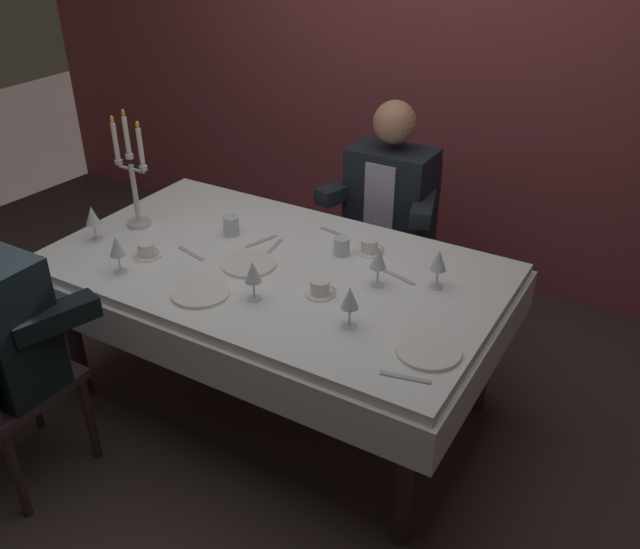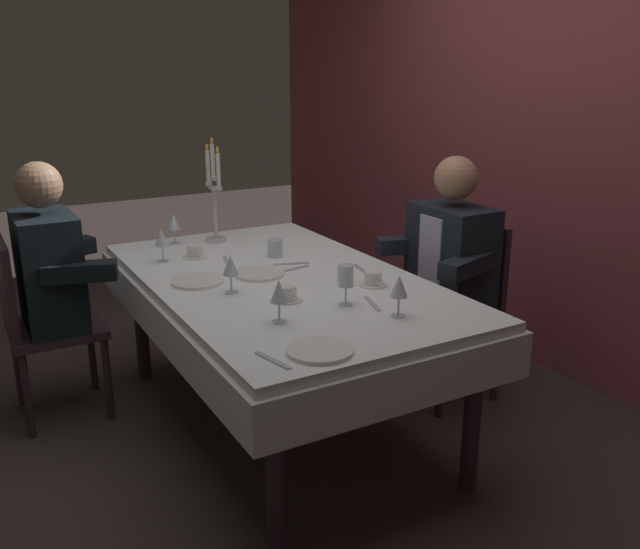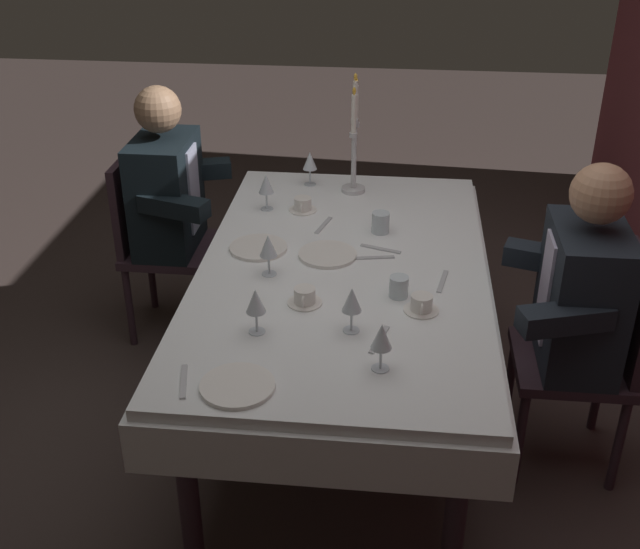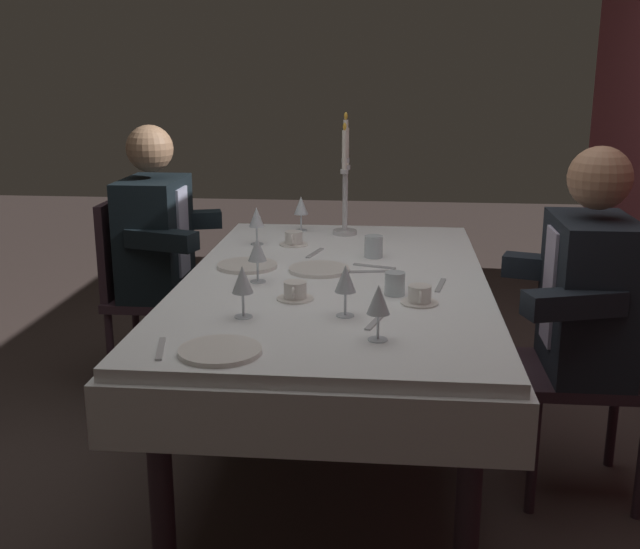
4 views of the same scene
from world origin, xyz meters
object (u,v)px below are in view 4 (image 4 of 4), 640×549
dinner_plate_1 (220,351)px  wine_glass_1 (378,301)px  candelabra (345,186)px  dinner_plate_0 (247,266)px  water_tumbler_1 (395,284)px  coffee_cup_0 (420,296)px  wine_glass_2 (301,207)px  wine_glass_0 (345,280)px  seated_diner_0 (153,236)px  dining_table (335,307)px  wine_glass_4 (242,281)px  wine_glass_3 (257,250)px  coffee_cup_2 (295,292)px  dinner_plate_2 (319,269)px  coffee_cup_1 (294,239)px  seated_diner_1 (591,295)px  wine_glass_5 (257,218)px  water_tumbler_0 (374,247)px

dinner_plate_1 → wine_glass_1: bearing=108.6°
candelabra → dinner_plate_0: (0.64, -0.34, -0.22)m
water_tumbler_1 → coffee_cup_0: bearing=40.4°
wine_glass_2 → coffee_cup_0: size_ratio=1.24×
dinner_plate_1 → wine_glass_1: wine_glass_1 is taller
wine_glass_0 → coffee_cup_0: 0.29m
coffee_cup_0 → water_tumbler_1: bearing=-139.6°
wine_glass_1 → seated_diner_0: size_ratio=0.13×
dining_table → seated_diner_0: bearing=-126.0°
water_tumbler_1 → wine_glass_4: bearing=-58.2°
wine_glass_3 → coffee_cup_2: (0.20, 0.16, -0.09)m
dinner_plate_1 → wine_glass_1: 0.46m
coffee_cup_0 → wine_glass_0: bearing=-56.9°
dinner_plate_2 → coffee_cup_1: 0.45m
seated_diner_1 → coffee_cup_0: bearing=-73.4°
wine_glass_2 → wine_glass_4: (1.31, -0.02, 0.00)m
dinner_plate_1 → wine_glass_4: (-0.31, 0.00, 0.11)m
wine_glass_5 → seated_diner_1: 1.42m
wine_glass_5 → seated_diner_0: 0.54m
dinner_plate_0 → wine_glass_2: wine_glass_2 is taller
coffee_cup_1 → dinner_plate_1: bearing=-1.4°
dining_table → wine_glass_1: wine_glass_1 is taller
coffee_cup_2 → coffee_cup_0: bearing=88.9°
wine_glass_2 → seated_diner_1: size_ratio=0.13×
dinner_plate_1 → water_tumbler_1: water_tumbler_1 is taller
wine_glass_1 → coffee_cup_1: 1.23m
dinner_plate_1 → water_tumbler_0: size_ratio=2.56×
coffee_cup_1 → seated_diner_1: size_ratio=0.11×
wine_glass_4 → wine_glass_5: size_ratio=1.00×
wine_glass_4 → water_tumbler_1: wine_glass_4 is taller
wine_glass_0 → seated_diner_0: seated_diner_0 is taller
candelabra → water_tumbler_1: 1.00m
wine_glass_3 → seated_diner_1: size_ratio=0.13×
dinner_plate_0 → dining_table: bearing=73.0°
coffee_cup_2 → wine_glass_1: bearing=37.4°
wine_glass_2 → coffee_cup_1: (0.31, 0.00, -0.09)m
wine_glass_3 → wine_glass_5: (-0.60, -0.11, -0.00)m
coffee_cup_0 → wine_glass_2: bearing=-154.9°
wine_glass_2 → seated_diner_1: seated_diner_1 is taller
dinner_plate_1 → dinner_plate_2: (-0.89, 0.18, 0.00)m
dinner_plate_2 → coffee_cup_0: bearing=43.8°
wine_glass_4 → water_tumbler_1: 0.55m
coffee_cup_0 → dining_table: bearing=-135.6°
wine_glass_5 → seated_diner_1: (0.63, 1.26, -0.12)m
wine_glass_5 → coffee_cup_2: 0.85m
water_tumbler_0 → water_tumbler_1: size_ratio=1.13×
water_tumbler_1 → seated_diner_0: seated_diner_0 is taller
dining_table → water_tumbler_1: water_tumbler_1 is taller
water_tumbler_0 → wine_glass_1: bearing=2.3°
dinner_plate_0 → wine_glass_3: bearing=20.8°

